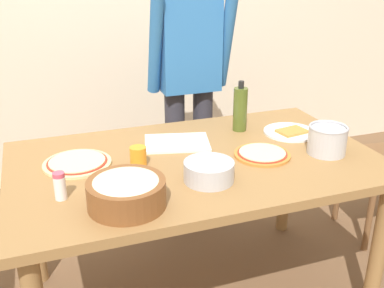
{
  "coord_description": "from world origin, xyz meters",
  "views": [
    {
      "loc": [
        -0.63,
        -1.71,
        1.59
      ],
      "look_at": [
        0.0,
        0.05,
        0.81
      ],
      "focal_mm": 42.7,
      "sensor_mm": 36.0,
      "label": 1
    }
  ],
  "objects_px": {
    "pizza_raw_on_board": "(77,163)",
    "steel_pot": "(327,139)",
    "popcorn_bowl": "(126,191)",
    "mixing_bowl_steel": "(209,171)",
    "cup_orange": "(138,156)",
    "salt_shaker": "(60,186)",
    "dining_table": "(196,177)",
    "cutting_board_white": "(177,143)",
    "olive_oil_bottle": "(240,109)",
    "pizza_cooked_on_tray": "(262,154)",
    "person_cook": "(189,75)",
    "plate_with_slice": "(290,132)"
  },
  "relations": [
    {
      "from": "mixing_bowl_steel",
      "to": "steel_pot",
      "type": "bearing_deg",
      "value": 7.03
    },
    {
      "from": "olive_oil_bottle",
      "to": "steel_pot",
      "type": "relative_size",
      "value": 1.48
    },
    {
      "from": "dining_table",
      "to": "person_cook",
      "type": "height_order",
      "value": "person_cook"
    },
    {
      "from": "dining_table",
      "to": "popcorn_bowl",
      "type": "distance_m",
      "value": 0.5
    },
    {
      "from": "cutting_board_white",
      "to": "mixing_bowl_steel",
      "type": "bearing_deg",
      "value": -89.5
    },
    {
      "from": "dining_table",
      "to": "cup_orange",
      "type": "xyz_separation_m",
      "value": [
        -0.25,
        0.02,
        0.13
      ]
    },
    {
      "from": "mixing_bowl_steel",
      "to": "steel_pot",
      "type": "xyz_separation_m",
      "value": [
        0.6,
        0.07,
        0.03
      ]
    },
    {
      "from": "popcorn_bowl",
      "to": "mixing_bowl_steel",
      "type": "height_order",
      "value": "popcorn_bowl"
    },
    {
      "from": "salt_shaker",
      "to": "popcorn_bowl",
      "type": "bearing_deg",
      "value": -31.42
    },
    {
      "from": "salt_shaker",
      "to": "cutting_board_white",
      "type": "xyz_separation_m",
      "value": [
        0.56,
        0.35,
        -0.05
      ]
    },
    {
      "from": "cutting_board_white",
      "to": "plate_with_slice",
      "type": "bearing_deg",
      "value": -5.92
    },
    {
      "from": "pizza_cooked_on_tray",
      "to": "mixing_bowl_steel",
      "type": "bearing_deg",
      "value": -155.58
    },
    {
      "from": "mixing_bowl_steel",
      "to": "popcorn_bowl",
      "type": "bearing_deg",
      "value": -165.91
    },
    {
      "from": "plate_with_slice",
      "to": "olive_oil_bottle",
      "type": "height_order",
      "value": "olive_oil_bottle"
    },
    {
      "from": "pizza_raw_on_board",
      "to": "mixing_bowl_steel",
      "type": "height_order",
      "value": "mixing_bowl_steel"
    },
    {
      "from": "cup_orange",
      "to": "salt_shaker",
      "type": "xyz_separation_m",
      "value": [
        -0.33,
        -0.18,
        0.01
      ]
    },
    {
      "from": "pizza_raw_on_board",
      "to": "cutting_board_white",
      "type": "bearing_deg",
      "value": 9.26
    },
    {
      "from": "pizza_cooked_on_tray",
      "to": "popcorn_bowl",
      "type": "bearing_deg",
      "value": -160.86
    },
    {
      "from": "person_cook",
      "to": "pizza_cooked_on_tray",
      "type": "distance_m",
      "value": 0.85
    },
    {
      "from": "person_cook",
      "to": "cutting_board_white",
      "type": "relative_size",
      "value": 5.4
    },
    {
      "from": "steel_pot",
      "to": "cutting_board_white",
      "type": "distance_m",
      "value": 0.69
    },
    {
      "from": "steel_pot",
      "to": "cup_orange",
      "type": "relative_size",
      "value": 2.04
    },
    {
      "from": "cup_orange",
      "to": "dining_table",
      "type": "bearing_deg",
      "value": -3.39
    },
    {
      "from": "steel_pot",
      "to": "pizza_raw_on_board",
      "type": "bearing_deg",
      "value": 166.88
    },
    {
      "from": "plate_with_slice",
      "to": "person_cook",
      "type": "bearing_deg",
      "value": 116.65
    },
    {
      "from": "plate_with_slice",
      "to": "cutting_board_white",
      "type": "height_order",
      "value": "plate_with_slice"
    },
    {
      "from": "pizza_raw_on_board",
      "to": "pizza_cooked_on_tray",
      "type": "distance_m",
      "value": 0.81
    },
    {
      "from": "person_cook",
      "to": "olive_oil_bottle",
      "type": "distance_m",
      "value": 0.51
    },
    {
      "from": "dining_table",
      "to": "mixing_bowl_steel",
      "type": "height_order",
      "value": "mixing_bowl_steel"
    },
    {
      "from": "pizza_raw_on_board",
      "to": "steel_pot",
      "type": "relative_size",
      "value": 1.66
    },
    {
      "from": "popcorn_bowl",
      "to": "salt_shaker",
      "type": "height_order",
      "value": "popcorn_bowl"
    },
    {
      "from": "pizza_raw_on_board",
      "to": "steel_pot",
      "type": "bearing_deg",
      "value": -13.12
    },
    {
      "from": "mixing_bowl_steel",
      "to": "steel_pot",
      "type": "distance_m",
      "value": 0.6
    },
    {
      "from": "dining_table",
      "to": "person_cook",
      "type": "relative_size",
      "value": 0.99
    },
    {
      "from": "steel_pot",
      "to": "salt_shaker",
      "type": "bearing_deg",
      "value": -178.61
    },
    {
      "from": "pizza_raw_on_board",
      "to": "pizza_cooked_on_tray",
      "type": "xyz_separation_m",
      "value": [
        0.78,
        -0.18,
        0.0
      ]
    },
    {
      "from": "person_cook",
      "to": "steel_pot",
      "type": "distance_m",
      "value": 0.96
    },
    {
      "from": "cup_orange",
      "to": "person_cook",
      "type": "bearing_deg",
      "value": 56.76
    },
    {
      "from": "popcorn_bowl",
      "to": "olive_oil_bottle",
      "type": "xyz_separation_m",
      "value": [
        0.7,
        0.56,
        0.05
      ]
    },
    {
      "from": "cup_orange",
      "to": "cutting_board_white",
      "type": "height_order",
      "value": "cup_orange"
    },
    {
      "from": "olive_oil_bottle",
      "to": "cutting_board_white",
      "type": "distance_m",
      "value": 0.38
    },
    {
      "from": "plate_with_slice",
      "to": "cup_orange",
      "type": "height_order",
      "value": "cup_orange"
    },
    {
      "from": "dining_table",
      "to": "cup_orange",
      "type": "relative_size",
      "value": 18.82
    },
    {
      "from": "pizza_raw_on_board",
      "to": "popcorn_bowl",
      "type": "xyz_separation_m",
      "value": [
        0.13,
        -0.41,
        0.05
      ]
    },
    {
      "from": "olive_oil_bottle",
      "to": "salt_shaker",
      "type": "distance_m",
      "value": 1.01
    },
    {
      "from": "dining_table",
      "to": "pizza_cooked_on_tray",
      "type": "relative_size",
      "value": 6.39
    },
    {
      "from": "person_cook",
      "to": "pizza_raw_on_board",
      "type": "xyz_separation_m",
      "value": [
        -0.73,
        -0.65,
        -0.17
      ]
    },
    {
      "from": "dining_table",
      "to": "cup_orange",
      "type": "bearing_deg",
      "value": 176.61
    },
    {
      "from": "mixing_bowl_steel",
      "to": "cutting_board_white",
      "type": "height_order",
      "value": "mixing_bowl_steel"
    },
    {
      "from": "olive_oil_bottle",
      "to": "salt_shaker",
      "type": "relative_size",
      "value": 2.42
    }
  ]
}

